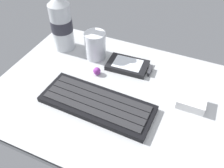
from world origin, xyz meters
TOP-DOWN VIEW (x-y plane):
  - ground_plane at (0.00, -0.23)cm, footprint 64.00×48.00cm
  - keyboard at (-1.54, -5.96)cm, footprint 29.36×11.99cm
  - handheld_device at (0.66, 11.51)cm, footprint 13.08×8.21cm
  - juice_cup at (-11.06, 12.39)cm, footprint 6.40×6.40cm
  - water_bottle at (-22.76, 12.82)cm, footprint 6.73×6.73cm
  - charger_block at (20.30, 4.01)cm, footprint 7.01×5.61cm
  - trackball_mouse at (-7.00, 5.00)cm, footprint 2.20×2.20cm

SIDE VIEW (x-z plane):
  - ground_plane at x=0.00cm, z-range -2.39..0.41cm
  - handheld_device at x=0.66cm, z-range -0.02..1.48cm
  - keyboard at x=-1.54cm, z-range -0.04..1.66cm
  - trackball_mouse at x=-7.00cm, z-range 0.00..2.20cm
  - charger_block at x=20.30cm, z-range 0.00..2.40cm
  - juice_cup at x=-11.06cm, z-range -0.34..8.16cm
  - water_bottle at x=-22.76cm, z-range -1.39..19.41cm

